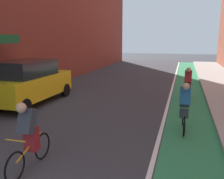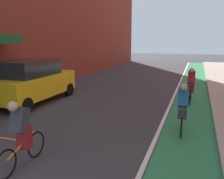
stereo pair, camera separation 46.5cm
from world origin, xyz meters
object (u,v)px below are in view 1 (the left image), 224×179
object	(u,v)px
parked_suv_yellow_cab	(29,81)
cyclist_lead	(29,134)
cyclist_trailing	(188,84)
cyclist_mid	(184,106)

from	to	relation	value
parked_suv_yellow_cab	cyclist_lead	size ratio (longest dim) A/B	2.61
parked_suv_yellow_cab	cyclist_trailing	size ratio (longest dim) A/B	2.55
cyclist_lead	cyclist_mid	world-z (taller)	cyclist_lead
parked_suv_yellow_cab	cyclist_mid	world-z (taller)	parked_suv_yellow_cab
parked_suv_yellow_cab	cyclist_trailing	xyz separation A→B (m)	(6.91, 2.50, -0.21)
parked_suv_yellow_cab	cyclist_mid	bearing A→B (deg)	-12.43
cyclist_lead	cyclist_mid	distance (m)	4.81
cyclist_lead	cyclist_mid	size ratio (longest dim) A/B	1.02
parked_suv_yellow_cab	cyclist_mid	xyz separation A→B (m)	(6.77, -1.49, -0.21)
parked_suv_yellow_cab	cyclist_trailing	world-z (taller)	parked_suv_yellow_cab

